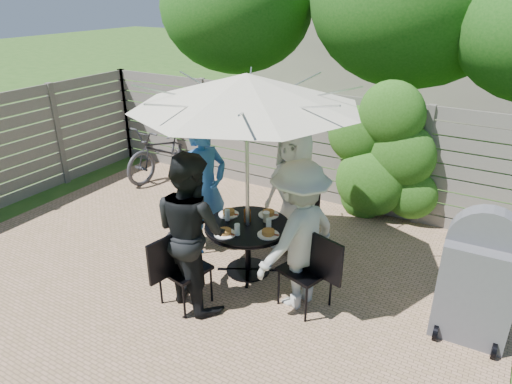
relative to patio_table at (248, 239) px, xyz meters
The scene contains 22 objects.
backyard_envelope 9.99m from the patio_table, 92.24° to the left, with size 60.00×60.00×5.00m.
patio_table is the anchor object (origin of this frame).
umbrella 1.85m from the patio_table, ahead, with size 3.21×3.21×2.51m.
chair_back 0.99m from the patio_table, 73.57° to the left, with size 0.52×0.65×0.85m.
person_back 0.92m from the patio_table, 73.61° to the left, with size 0.85×0.55×1.74m, color silver.
chair_left 0.98m from the patio_table, 163.61° to the left, with size 0.76×0.60×1.00m.
person_left 0.93m from the patio_table, 163.61° to the left, with size 0.66×0.43×1.80m, color #265BA7.
chair_front 0.98m from the patio_table, 106.29° to the right, with size 0.55×0.74×0.97m.
person_front 0.94m from the patio_table, 106.39° to the right, with size 0.88×0.69×1.82m, color black.
chair_right 0.98m from the patio_table, 16.40° to the right, with size 0.76×0.60×0.99m.
person_right 0.92m from the patio_table, 16.39° to the right, with size 1.12×0.64×1.74m, color #AFB1AC.
plate_back 0.43m from the patio_table, 73.61° to the left, with size 0.26×0.26×0.06m.
plate_left 0.43m from the patio_table, 163.61° to the left, with size 0.26×0.26×0.06m.
plate_front 0.43m from the patio_table, 106.39° to the right, with size 0.26×0.26×0.06m.
plate_right 0.43m from the patio_table, 16.39° to the right, with size 0.26×0.26×0.06m.
glass_left 0.39m from the patio_table, behind, with size 0.07×0.07×0.14m, color silver.
glass_front 0.39m from the patio_table, 84.39° to the right, with size 0.07×0.07×0.14m, color silver.
glass_right 0.39m from the patio_table, ahead, with size 0.07×0.07×0.14m, color silver.
syrup_jug 0.30m from the patio_table, 123.81° to the left, with size 0.09×0.09×0.16m, color #59280C.
coffee_cup 0.36m from the patio_table, 49.17° to the left, with size 0.08×0.08×0.12m, color #C6B293.
bicycle 3.70m from the patio_table, 146.18° to the left, with size 0.68×1.94×1.02m, color #333338.
bbq_grill 2.59m from the patio_table, ahead, with size 0.73×0.57×1.45m.
Camera 1 is at (3.06, -3.66, 3.34)m, focal length 32.00 mm.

